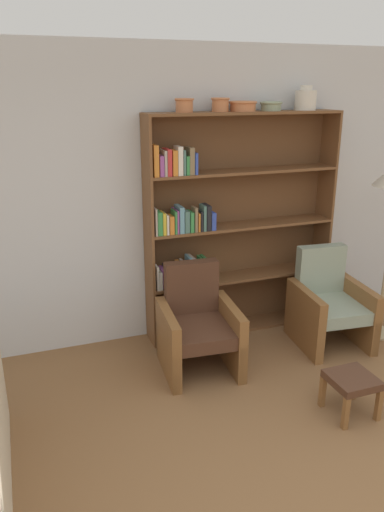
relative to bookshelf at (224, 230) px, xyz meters
name	(u,v)px	position (x,y,z in m)	size (l,w,h in m)	color
wall_back	(205,195)	(-0.14, 0.17, 0.32)	(12.00, 0.06, 2.75)	silver
bookshelf	(224,230)	(0.00, 0.00, 0.00)	(1.89, 0.30, 2.16)	brown
bowl_brass	(184,104)	(-0.41, -0.02, 1.17)	(0.17, 0.17, 0.12)	#C67547
bowl_sage	(220,104)	(-0.08, -0.02, 1.17)	(0.17, 0.17, 0.12)	#C67547
bowl_terracotta	(243,105)	(0.15, -0.02, 1.16)	(0.25, 0.25, 0.09)	#C67547
bowl_copper	(271,105)	(0.43, -0.02, 1.15)	(0.21, 0.21, 0.08)	gray
vase_tall	(306,99)	(0.79, -0.02, 1.20)	(0.20, 0.20, 0.22)	silver
armchair_leather	(198,326)	(-0.50, -0.59, -0.67)	(0.70, 0.73, 0.91)	brown
armchair_cushioned	(329,304)	(0.85, -0.59, -0.67)	(0.70, 0.74, 0.91)	brown
footstool	(352,384)	(0.35, -1.63, -0.79)	(0.33, 0.33, 0.32)	brown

